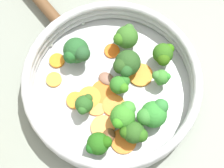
{
  "coord_description": "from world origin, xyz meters",
  "views": [
    {
      "loc": [
        0.14,
        0.21,
        0.66
      ],
      "look_at": [
        0.0,
        0.0,
        0.03
      ],
      "focal_mm": 60.0,
      "sensor_mm": 36.0,
      "label": 1
    }
  ],
  "objects_px": {
    "broccoli_floret_3": "(98,144)",
    "broccoli_floret_5": "(134,133)",
    "carrot_slice_9": "(112,51)",
    "mushroom_piece_1": "(106,79)",
    "carrot_slice_0": "(105,93)",
    "carrot_slice_7": "(75,100)",
    "skillet": "(112,88)",
    "broccoli_floret_0": "(161,77)",
    "carrot_slice_6": "(103,127)",
    "carrot_slice_8": "(114,106)",
    "carrot_slice_1": "(97,105)",
    "carrot_slice_2": "(54,80)",
    "broccoli_floret_1": "(153,114)",
    "broccoli_floret_2": "(76,52)",
    "carrot_slice_3": "(89,97)",
    "broccoli_floret_7": "(120,85)",
    "broccoli_floret_8": "(163,54)",
    "carrot_slice_4": "(57,61)",
    "carrot_slice_10": "(141,75)",
    "mushroom_piece_0": "(108,136)",
    "broccoli_floret_6": "(123,115)",
    "broccoli_floret_10": "(126,37)",
    "carrot_slice_5": "(124,141)",
    "broccoli_floret_9": "(84,105)"
  },
  "relations": [
    {
      "from": "carrot_slice_1",
      "to": "carrot_slice_2",
      "type": "distance_m",
      "value": 0.09
    },
    {
      "from": "carrot_slice_9",
      "to": "broccoli_floret_1",
      "type": "bearing_deg",
      "value": 83.73
    },
    {
      "from": "broccoli_floret_9",
      "to": "carrot_slice_4",
      "type": "bearing_deg",
      "value": -93.72
    },
    {
      "from": "broccoli_floret_8",
      "to": "mushroom_piece_1",
      "type": "bearing_deg",
      "value": -14.13
    },
    {
      "from": "carrot_slice_2",
      "to": "broccoli_floret_7",
      "type": "relative_size",
      "value": 0.71
    },
    {
      "from": "carrot_slice_6",
      "to": "carrot_slice_8",
      "type": "bearing_deg",
      "value": -150.17
    },
    {
      "from": "mushroom_piece_1",
      "to": "carrot_slice_9",
      "type": "bearing_deg",
      "value": -135.14
    },
    {
      "from": "carrot_slice_5",
      "to": "broccoli_floret_7",
      "type": "relative_size",
      "value": 1.11
    },
    {
      "from": "carrot_slice_1",
      "to": "broccoli_floret_1",
      "type": "height_order",
      "value": "broccoli_floret_1"
    },
    {
      "from": "broccoli_floret_1",
      "to": "broccoli_floret_5",
      "type": "bearing_deg",
      "value": 10.19
    },
    {
      "from": "mushroom_piece_1",
      "to": "carrot_slice_8",
      "type": "bearing_deg",
      "value": 72.54
    },
    {
      "from": "broccoli_floret_0",
      "to": "broccoli_floret_8",
      "type": "distance_m",
      "value": 0.04
    },
    {
      "from": "skillet",
      "to": "broccoli_floret_0",
      "type": "height_order",
      "value": "broccoli_floret_0"
    },
    {
      "from": "carrot_slice_7",
      "to": "mushroom_piece_1",
      "type": "xyz_separation_m",
      "value": [
        -0.07,
        -0.0,
        0.0
      ]
    },
    {
      "from": "carrot_slice_0",
      "to": "broccoli_floret_5",
      "type": "bearing_deg",
      "value": 88.04
    },
    {
      "from": "broccoli_floret_7",
      "to": "broccoli_floret_8",
      "type": "distance_m",
      "value": 0.1
    },
    {
      "from": "broccoli_floret_9",
      "to": "broccoli_floret_10",
      "type": "relative_size",
      "value": 0.87
    },
    {
      "from": "broccoli_floret_5",
      "to": "broccoli_floret_9",
      "type": "xyz_separation_m",
      "value": [
        0.04,
        -0.09,
        0.0
      ]
    },
    {
      "from": "carrot_slice_0",
      "to": "broccoli_floret_9",
      "type": "distance_m",
      "value": 0.05
    },
    {
      "from": "carrot_slice_3",
      "to": "broccoli_floret_7",
      "type": "xyz_separation_m",
      "value": [
        -0.06,
        0.02,
        0.02
      ]
    },
    {
      "from": "broccoli_floret_1",
      "to": "broccoli_floret_10",
      "type": "distance_m",
      "value": 0.16
    },
    {
      "from": "carrot_slice_1",
      "to": "mushroom_piece_1",
      "type": "height_order",
      "value": "mushroom_piece_1"
    },
    {
      "from": "skillet",
      "to": "carrot_slice_2",
      "type": "height_order",
      "value": "carrot_slice_2"
    },
    {
      "from": "carrot_slice_1",
      "to": "broccoli_floret_3",
      "type": "height_order",
      "value": "broccoli_floret_3"
    },
    {
      "from": "broccoli_floret_1",
      "to": "mushroom_piece_1",
      "type": "xyz_separation_m",
      "value": [
        0.03,
        -0.11,
        -0.03
      ]
    },
    {
      "from": "broccoli_floret_3",
      "to": "broccoli_floret_6",
      "type": "distance_m",
      "value": 0.07
    },
    {
      "from": "carrot_slice_8",
      "to": "broccoli_floret_1",
      "type": "distance_m",
      "value": 0.08
    },
    {
      "from": "carrot_slice_7",
      "to": "carrot_slice_6",
      "type": "bearing_deg",
      "value": 101.37
    },
    {
      "from": "carrot_slice_6",
      "to": "broccoli_floret_1",
      "type": "xyz_separation_m",
      "value": [
        -0.08,
        0.04,
        0.03
      ]
    },
    {
      "from": "broccoli_floret_3",
      "to": "broccoli_floret_5",
      "type": "xyz_separation_m",
      "value": [
        -0.06,
        0.02,
        -0.0
      ]
    },
    {
      "from": "broccoli_floret_3",
      "to": "broccoli_floret_7",
      "type": "xyz_separation_m",
      "value": [
        -0.09,
        -0.07,
        -0.0
      ]
    },
    {
      "from": "carrot_slice_10",
      "to": "mushroom_piece_0",
      "type": "xyz_separation_m",
      "value": [
        0.12,
        0.06,
        0.0
      ]
    },
    {
      "from": "carrot_slice_8",
      "to": "broccoli_floret_8",
      "type": "bearing_deg",
      "value": -169.67
    },
    {
      "from": "carrot_slice_4",
      "to": "carrot_slice_8",
      "type": "bearing_deg",
      "value": 106.26
    },
    {
      "from": "broccoli_floret_3",
      "to": "broccoli_floret_10",
      "type": "height_order",
      "value": "broccoli_floret_10"
    },
    {
      "from": "carrot_slice_8",
      "to": "broccoli_floret_5",
      "type": "height_order",
      "value": "broccoli_floret_5"
    },
    {
      "from": "carrot_slice_9",
      "to": "carrot_slice_5",
      "type": "bearing_deg",
      "value": 62.54
    },
    {
      "from": "broccoli_floret_7",
      "to": "carrot_slice_10",
      "type": "bearing_deg",
      "value": -178.07
    },
    {
      "from": "carrot_slice_6",
      "to": "broccoli_floret_7",
      "type": "distance_m",
      "value": 0.08
    },
    {
      "from": "broccoli_floret_2",
      "to": "carrot_slice_10",
      "type": "bearing_deg",
      "value": 130.25
    },
    {
      "from": "broccoli_floret_0",
      "to": "broccoli_floret_3",
      "type": "height_order",
      "value": "broccoli_floret_3"
    },
    {
      "from": "carrot_slice_5",
      "to": "broccoli_floret_2",
      "type": "xyz_separation_m",
      "value": [
        -0.02,
        -0.18,
        0.03
      ]
    },
    {
      "from": "carrot_slice_1",
      "to": "carrot_slice_3",
      "type": "height_order",
      "value": "same"
    },
    {
      "from": "broccoli_floret_7",
      "to": "broccoli_floret_3",
      "type": "bearing_deg",
      "value": 36.65
    },
    {
      "from": "carrot_slice_8",
      "to": "broccoli_floret_3",
      "type": "height_order",
      "value": "broccoli_floret_3"
    },
    {
      "from": "skillet",
      "to": "broccoli_floret_0",
      "type": "distance_m",
      "value": 0.09
    },
    {
      "from": "broccoli_floret_0",
      "to": "broccoli_floret_2",
      "type": "xyz_separation_m",
      "value": [
        0.1,
        -0.13,
        0.0
      ]
    },
    {
      "from": "carrot_slice_3",
      "to": "broccoli_floret_5",
      "type": "distance_m",
      "value": 0.11
    },
    {
      "from": "carrot_slice_9",
      "to": "mushroom_piece_1",
      "type": "relative_size",
      "value": 0.94
    },
    {
      "from": "carrot_slice_6",
      "to": "broccoli_floret_3",
      "type": "xyz_separation_m",
      "value": [
        0.03,
        0.03,
        0.02
      ]
    }
  ]
}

